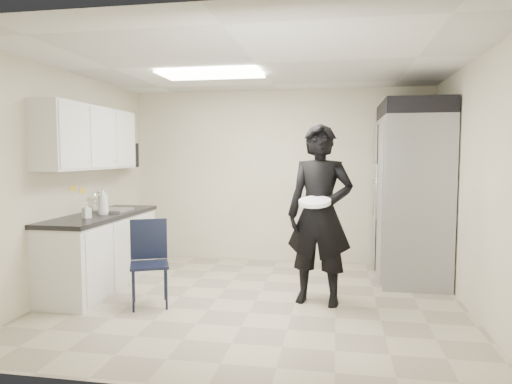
% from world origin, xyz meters
% --- Properties ---
extents(floor, '(4.50, 4.50, 0.00)m').
position_xyz_m(floor, '(0.00, 0.00, 0.00)').
color(floor, tan).
rests_on(floor, ground).
extents(ceiling, '(4.50, 4.50, 0.00)m').
position_xyz_m(ceiling, '(0.00, 0.00, 2.60)').
color(ceiling, silver).
rests_on(ceiling, back_wall).
extents(back_wall, '(4.50, 0.00, 4.50)m').
position_xyz_m(back_wall, '(0.00, 2.00, 1.30)').
color(back_wall, beige).
rests_on(back_wall, floor).
extents(left_wall, '(0.00, 4.00, 4.00)m').
position_xyz_m(left_wall, '(-2.25, 0.00, 1.30)').
color(left_wall, beige).
rests_on(left_wall, floor).
extents(right_wall, '(0.00, 4.00, 4.00)m').
position_xyz_m(right_wall, '(2.25, 0.00, 1.30)').
color(right_wall, beige).
rests_on(right_wall, floor).
extents(ceiling_panel, '(1.20, 0.60, 0.02)m').
position_xyz_m(ceiling_panel, '(-0.60, 0.40, 2.57)').
color(ceiling_panel, white).
rests_on(ceiling_panel, ceiling).
extents(lower_counter, '(0.60, 1.90, 0.86)m').
position_xyz_m(lower_counter, '(-1.95, 0.20, 0.43)').
color(lower_counter, silver).
rests_on(lower_counter, floor).
extents(countertop, '(0.64, 1.95, 0.05)m').
position_xyz_m(countertop, '(-1.95, 0.20, 0.89)').
color(countertop, black).
rests_on(countertop, lower_counter).
extents(sink, '(0.42, 0.40, 0.14)m').
position_xyz_m(sink, '(-1.93, 0.45, 0.87)').
color(sink, gray).
rests_on(sink, countertop).
extents(faucet, '(0.02, 0.02, 0.24)m').
position_xyz_m(faucet, '(-2.13, 0.45, 1.02)').
color(faucet, silver).
rests_on(faucet, countertop).
extents(upper_cabinets, '(0.35, 1.80, 0.75)m').
position_xyz_m(upper_cabinets, '(-2.08, 0.20, 1.83)').
color(upper_cabinets, silver).
rests_on(upper_cabinets, left_wall).
extents(towel_dispenser, '(0.22, 0.30, 0.35)m').
position_xyz_m(towel_dispenser, '(-2.14, 1.35, 1.62)').
color(towel_dispenser, black).
rests_on(towel_dispenser, left_wall).
extents(notice_sticker_left, '(0.00, 0.12, 0.07)m').
position_xyz_m(notice_sticker_left, '(-2.24, 0.10, 1.22)').
color(notice_sticker_left, yellow).
rests_on(notice_sticker_left, left_wall).
extents(notice_sticker_right, '(0.00, 0.12, 0.07)m').
position_xyz_m(notice_sticker_right, '(-2.24, 0.30, 1.18)').
color(notice_sticker_right, yellow).
rests_on(notice_sticker_right, left_wall).
extents(commercial_fridge, '(0.80, 1.35, 2.10)m').
position_xyz_m(commercial_fridge, '(1.83, 1.27, 1.05)').
color(commercial_fridge, gray).
rests_on(commercial_fridge, floor).
extents(fridge_compressor, '(0.80, 1.35, 0.20)m').
position_xyz_m(fridge_compressor, '(1.83, 1.27, 2.20)').
color(fridge_compressor, black).
rests_on(fridge_compressor, commercial_fridge).
extents(folding_chair, '(0.52, 0.52, 0.89)m').
position_xyz_m(folding_chair, '(-1.09, -0.36, 0.45)').
color(folding_chair, black).
rests_on(folding_chair, floor).
extents(man_tuxedo, '(0.79, 0.59, 1.95)m').
position_xyz_m(man_tuxedo, '(0.70, 0.05, 0.98)').
color(man_tuxedo, black).
rests_on(man_tuxedo, floor).
extents(bucket_lid, '(0.38, 0.38, 0.04)m').
position_xyz_m(bucket_lid, '(0.65, -0.19, 1.14)').
color(bucket_lid, white).
rests_on(bucket_lid, man_tuxedo).
extents(soap_bottle_a, '(0.18, 0.18, 0.33)m').
position_xyz_m(soap_bottle_a, '(-1.86, 0.10, 1.08)').
color(soap_bottle_a, white).
rests_on(soap_bottle_a, countertop).
extents(soap_bottle_b, '(0.11, 0.11, 0.18)m').
position_xyz_m(soap_bottle_b, '(-1.90, -0.19, 1.00)').
color(soap_bottle_b, '#B0B1BD').
rests_on(soap_bottle_b, countertop).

